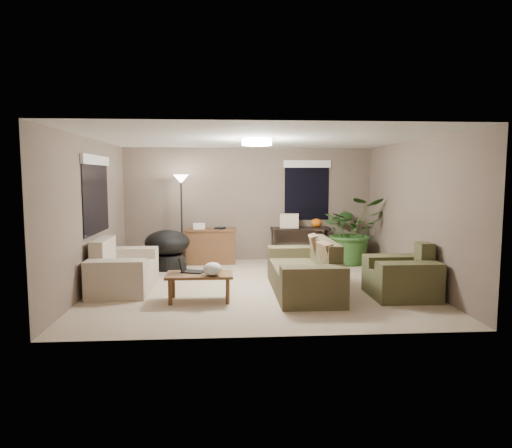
{
  "coord_description": "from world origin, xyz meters",
  "views": [
    {
      "loc": [
        -0.54,
        -7.66,
        1.88
      ],
      "look_at": [
        0.0,
        0.2,
        1.05
      ],
      "focal_mm": 32.0,
      "sensor_mm": 36.0,
      "label": 1
    }
  ],
  "objects": [
    {
      "name": "throw_pillows",
      "position": [
        1.02,
        -0.44,
        0.65
      ],
      "size": [
        0.28,
        1.37,
        0.47
      ],
      "color": "#8C7251",
      "rests_on": "main_sofa"
    },
    {
      "name": "plastic_bag",
      "position": [
        -0.73,
        -1.03,
        0.52
      ],
      "size": [
        0.36,
        0.34,
        0.2
      ],
      "primitive_type": "ellipsoid",
      "rotation": [
        0.0,
        0.0,
        0.42
      ],
      "color": "white",
      "rests_on": "coffee_table"
    },
    {
      "name": "papasan_chair",
      "position": [
        -1.7,
        1.54,
        0.47
      ],
      "size": [
        0.98,
        0.98,
        0.8
      ],
      "color": "black",
      "rests_on": "ground"
    },
    {
      "name": "window_left",
      "position": [
        -2.73,
        0.3,
        1.78
      ],
      "size": [
        0.05,
        1.56,
        1.33
      ],
      "color": "black",
      "rests_on": "room_shell"
    },
    {
      "name": "ceiling_fixture",
      "position": [
        0.0,
        0.0,
        2.44
      ],
      "size": [
        0.5,
        0.5,
        0.1
      ],
      "primitive_type": "cylinder",
      "color": "white",
      "rests_on": "room_shell"
    },
    {
      "name": "window_back",
      "position": [
        1.3,
        2.48,
        1.79
      ],
      "size": [
        1.06,
        0.05,
        1.33
      ],
      "color": "black",
      "rests_on": "room_shell"
    },
    {
      "name": "loveseat",
      "position": [
        -2.25,
        -0.05,
        0.3
      ],
      "size": [
        0.9,
        1.6,
        0.85
      ],
      "color": "beige",
      "rests_on": "ground"
    },
    {
      "name": "desk",
      "position": [
        -0.85,
        2.12,
        0.38
      ],
      "size": [
        1.1,
        0.5,
        0.75
      ],
      "color": "brown",
      "rests_on": "ground"
    },
    {
      "name": "room_shell",
      "position": [
        0.0,
        0.0,
        1.25
      ],
      "size": [
        5.5,
        5.5,
        5.5
      ],
      "color": "#C5AE92",
      "rests_on": "ground"
    },
    {
      "name": "cat_scratching_post",
      "position": [
        2.3,
        0.09,
        0.21
      ],
      "size": [
        0.32,
        0.32,
        0.5
      ],
      "color": "tan",
      "rests_on": "ground"
    },
    {
      "name": "desk_papers",
      "position": [
        -1.0,
        2.11,
        0.8
      ],
      "size": [
        0.71,
        0.29,
        0.12
      ],
      "color": "silver",
      "rests_on": "desk"
    },
    {
      "name": "floor_lamp",
      "position": [
        -1.45,
        1.98,
        1.6
      ],
      "size": [
        0.32,
        0.32,
        1.91
      ],
      "color": "black",
      "rests_on": "ground"
    },
    {
      "name": "pumpkin",
      "position": [
        1.47,
        2.23,
        0.85
      ],
      "size": [
        0.27,
        0.27,
        0.2
      ],
      "primitive_type": "ellipsoid",
      "rotation": [
        0.0,
        0.0,
        -0.15
      ],
      "color": "orange",
      "rests_on": "console_table"
    },
    {
      "name": "main_sofa",
      "position": [
        0.77,
        -0.44,
        0.29
      ],
      "size": [
        0.95,
        2.2,
        0.85
      ],
      "color": "#46412A",
      "rests_on": "ground"
    },
    {
      "name": "console_table",
      "position": [
        1.12,
        2.23,
        0.44
      ],
      "size": [
        1.3,
        0.4,
        0.75
      ],
      "color": "black",
      "rests_on": "ground"
    },
    {
      "name": "cardboard_box",
      "position": [
        0.87,
        2.23,
        0.9
      ],
      "size": [
        0.44,
        0.36,
        0.3
      ],
      "primitive_type": "cube",
      "rotation": [
        0.0,
        0.0,
        -0.15
      ],
      "color": "beige",
      "rests_on": "console_table"
    },
    {
      "name": "houseplant",
      "position": [
        2.17,
        1.84,
        0.56
      ],
      "size": [
        1.3,
        1.44,
        1.13
      ],
      "primitive_type": "imported",
      "color": "#2D5923",
      "rests_on": "ground"
    },
    {
      "name": "laptop",
      "position": [
        -1.09,
        -0.78,
        0.48
      ],
      "size": [
        0.41,
        0.33,
        0.24
      ],
      "color": "black",
      "rests_on": "coffee_table"
    },
    {
      "name": "armchair",
      "position": [
        2.21,
        -0.85,
        0.3
      ],
      "size": [
        0.95,
        1.0,
        0.85
      ],
      "color": "brown",
      "rests_on": "ground"
    },
    {
      "name": "coffee_table",
      "position": [
        -0.93,
        -0.88,
        0.36
      ],
      "size": [
        1.0,
        0.55,
        0.42
      ],
      "color": "brown",
      "rests_on": "ground"
    }
  ]
}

